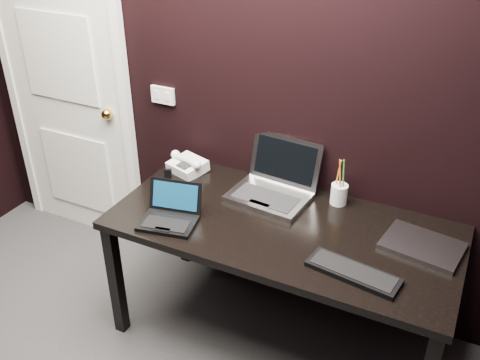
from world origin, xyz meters
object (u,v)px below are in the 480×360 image
at_px(netbook, 170,215).
at_px(mobile_phone, 168,178).
at_px(door, 66,89).
at_px(desk, 282,237).
at_px(silver_laptop, 273,187).
at_px(desk_phone, 187,165).
at_px(ext_keyboard, 353,272).
at_px(closed_laptop, 422,246).
at_px(pen_cup, 339,193).

relative_size(netbook, mobile_phone, 3.72).
bearing_deg(door, desk, -12.82).
xyz_separation_m(desk, netbook, (-0.51, -0.22, 0.11)).
bearing_deg(desk, silver_laptop, 122.95).
relative_size(silver_laptop, desk_phone, 1.82).
bearing_deg(desk, mobile_phone, 172.73).
bearing_deg(ext_keyboard, silver_laptop, 141.78).
bearing_deg(closed_laptop, ext_keyboard, -125.88).
bearing_deg(silver_laptop, closed_laptop, -8.63).
relative_size(netbook, pen_cup, 1.23).
relative_size(desk, mobile_phone, 20.10).
xyz_separation_m(closed_laptop, mobile_phone, (-1.37, -0.02, 0.02)).
distance_m(netbook, closed_laptop, 1.20).
bearing_deg(door, mobile_phone, -16.96).
height_order(closed_laptop, mobile_phone, mobile_phone).
relative_size(closed_laptop, mobile_phone, 4.51).
xyz_separation_m(desk, silver_laptop, (-0.15, 0.23, 0.13)).
height_order(silver_laptop, desk_phone, silver_laptop).
xyz_separation_m(netbook, closed_laptop, (1.16, 0.33, -0.02)).
height_order(ext_keyboard, desk_phone, desk_phone).
relative_size(door, mobile_phone, 25.30).
height_order(door, netbook, door).
relative_size(door, closed_laptop, 5.61).
relative_size(door, netbook, 6.81).
xyz_separation_m(silver_laptop, closed_laptop, (0.80, -0.12, -0.04)).
xyz_separation_m(netbook, silver_laptop, (0.36, 0.45, 0.02)).
height_order(closed_laptop, pen_cup, pen_cup).
height_order(desk, desk_phone, desk_phone).
height_order(silver_laptop, closed_laptop, silver_laptop).
bearing_deg(pen_cup, mobile_phone, -166.60).
bearing_deg(silver_laptop, door, 174.48).
distance_m(silver_laptop, desk_phone, 0.55).
distance_m(desk, desk_phone, 0.75).
distance_m(desk_phone, mobile_phone, 0.16).
height_order(desk_phone, mobile_phone, desk_phone).
height_order(silver_laptop, ext_keyboard, silver_laptop).
xyz_separation_m(netbook, ext_keyboard, (0.92, 0.00, -0.02)).
distance_m(door, pen_cup, 1.85).
height_order(mobile_phone, pen_cup, pen_cup).
xyz_separation_m(desk, pen_cup, (0.19, 0.31, 0.14)).
relative_size(door, silver_laptop, 4.92).
xyz_separation_m(silver_laptop, mobile_phone, (-0.57, -0.14, -0.02)).
bearing_deg(door, silver_laptop, -5.52).
height_order(silver_laptop, pen_cup, silver_laptop).
bearing_deg(desk_phone, door, 172.66).
bearing_deg(closed_laptop, door, 173.39).
height_order(desk, silver_laptop, silver_laptop).
bearing_deg(pen_cup, desk_phone, -176.38).
bearing_deg(pen_cup, door, 177.90).
bearing_deg(desk_phone, desk, -19.97).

